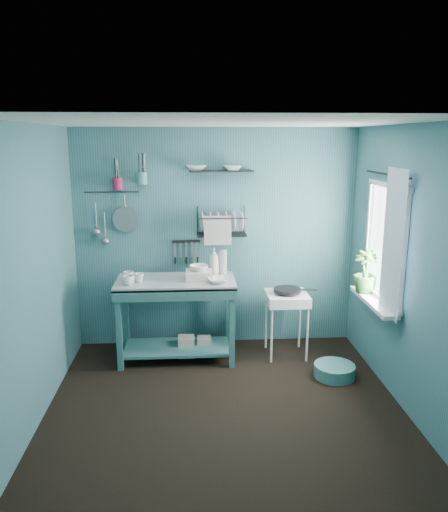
{
  "coord_description": "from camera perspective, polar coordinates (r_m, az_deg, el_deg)",
  "views": [
    {
      "loc": [
        -0.28,
        -4.12,
        2.37
      ],
      "look_at": [
        0.05,
        0.85,
        1.2
      ],
      "focal_mm": 35.0,
      "sensor_mm": 36.0,
      "label": 1
    }
  ],
  "objects": [
    {
      "name": "dish_rack",
      "position": [
        5.57,
        -0.29,
        3.99
      ],
      "size": [
        0.55,
        0.25,
        0.32
      ],
      "primitive_type": "cube",
      "rotation": [
        0.0,
        0.0,
        0.02
      ],
      "color": "black",
      "rests_on": "wall_back"
    },
    {
      "name": "wall_front",
      "position": [
        2.86,
        2.11,
        -9.82
      ],
      "size": [
        3.2,
        0.0,
        3.2
      ],
      "primitive_type": "plane",
      "rotation": [
        -1.57,
        0.0,
        0.0
      ],
      "color": "#36676F",
      "rests_on": "ground"
    },
    {
      "name": "floor_basin",
      "position": [
        5.34,
        12.51,
        -12.68
      ],
      "size": [
        0.42,
        0.42,
        0.13
      ],
      "primitive_type": "cylinder",
      "color": "teal",
      "rests_on": "floor"
    },
    {
      "name": "mug_right",
      "position": [
        5.4,
        -10.86,
        -2.27
      ],
      "size": [
        0.17,
        0.17,
        0.1
      ],
      "primitive_type": "imported",
      "rotation": [
        0.0,
        0.0,
        1.05
      ],
      "color": "white",
      "rests_on": "work_counter"
    },
    {
      "name": "ceiling",
      "position": [
        4.13,
        0.08,
        15.03
      ],
      "size": [
        3.2,
        3.2,
        0.0
      ],
      "primitive_type": "plane",
      "rotation": [
        3.14,
        0.0,
        0.0
      ],
      "color": "silver",
      "rests_on": "ground"
    },
    {
      "name": "hotplate_stand",
      "position": [
        5.65,
        7.12,
        -7.74
      ],
      "size": [
        0.52,
        0.52,
        0.72
      ],
      "primitive_type": "cube",
      "rotation": [
        0.0,
        0.0,
        0.18
      ],
      "color": "white",
      "rests_on": "floor"
    },
    {
      "name": "wall_right",
      "position": [
        4.66,
        20.11,
        -1.5
      ],
      "size": [
        0.0,
        3.0,
        3.0
      ],
      "primitive_type": "plane",
      "rotation": [
        1.57,
        0.0,
        -1.57
      ],
      "color": "#36676F",
      "rests_on": "ground"
    },
    {
      "name": "mug_mid",
      "position": [
        5.33,
        -9.66,
        -2.45
      ],
      "size": [
        0.14,
        0.14,
        0.09
      ],
      "primitive_type": "imported",
      "rotation": [
        0.0,
        0.0,
        0.52
      ],
      "color": "white",
      "rests_on": "work_counter"
    },
    {
      "name": "colander",
      "position": [
        5.69,
        -11.2,
        4.12
      ],
      "size": [
        0.28,
        0.03,
        0.28
      ],
      "primitive_type": "cylinder",
      "rotation": [
        1.54,
        0.0,
        0.0
      ],
      "color": "gray",
      "rests_on": "wall_back"
    },
    {
      "name": "work_counter",
      "position": [
        5.51,
        -5.44,
        -7.22
      ],
      "size": [
        1.28,
        0.65,
        0.9
      ],
      "primitive_type": "cube",
      "rotation": [
        0.0,
        0.0,
        -0.01
      ],
      "color": "#32696A",
      "rests_on": "floor"
    },
    {
      "name": "wash_tub",
      "position": [
        5.34,
        -2.87,
        -2.21
      ],
      "size": [
        0.28,
        0.22,
        0.1
      ],
      "primitive_type": "cube",
      "color": "silver",
      "rests_on": "work_counter"
    },
    {
      "name": "windowsill",
      "position": [
        5.14,
        16.71,
        -5.01
      ],
      "size": [
        0.16,
        0.95,
        0.04
      ],
      "primitive_type": "cube",
      "color": "white",
      "rests_on": "wall_right"
    },
    {
      "name": "utensil_cup_magenta",
      "position": [
        5.62,
        -12.06,
        8.09
      ],
      "size": [
        0.11,
        0.11,
        0.13
      ],
      "primitive_type": "cylinder",
      "color": "maroon",
      "rests_on": "wall_back"
    },
    {
      "name": "soap_bottle",
      "position": [
        5.53,
        -1.16,
        -0.59
      ],
      "size": [
        0.11,
        0.12,
        0.3
      ],
      "primitive_type": "imported",
      "color": "silver",
      "rests_on": "work_counter"
    },
    {
      "name": "curtain",
      "position": [
        4.72,
        18.69,
        1.28
      ],
      "size": [
        0.0,
        1.35,
        1.35
      ],
      "primitive_type": "plane",
      "rotation": [
        1.57,
        0.0,
        1.57
      ],
      "color": "white",
      "rests_on": "wall_right"
    },
    {
      "name": "utensil_cup_teal",
      "position": [
        5.58,
        -9.33,
        8.75
      ],
      "size": [
        0.11,
        0.11,
        0.13
      ],
      "primitive_type": "cylinder",
      "color": "teal",
      "rests_on": "wall_back"
    },
    {
      "name": "ladle_inner",
      "position": [
        5.74,
        -13.47,
        3.39
      ],
      "size": [
        0.01,
        0.01,
        0.3
      ],
      "primitive_type": "cylinder",
      "color": "gray",
      "rests_on": "wall_back"
    },
    {
      "name": "wall_left",
      "position": [
        4.47,
        -20.87,
        -2.18
      ],
      "size": [
        0.0,
        3.0,
        3.0
      ],
      "primitive_type": "plane",
      "rotation": [
        1.57,
        0.0,
        1.57
      ],
      "color": "#36676F",
      "rests_on": "ground"
    },
    {
      "name": "floor",
      "position": [
        4.76,
        0.07,
        -16.64
      ],
      "size": [
        3.2,
        3.2,
        0.0
      ],
      "primitive_type": "plane",
      "color": "black",
      "rests_on": "ground"
    },
    {
      "name": "potted_plant",
      "position": [
        5.3,
        15.87,
        -1.72
      ],
      "size": [
        0.32,
        0.32,
        0.44
      ],
      "primitive_type": "imported",
      "rotation": [
        0.0,
        0.0,
        -0.43
      ],
      "color": "#31692A",
      "rests_on": "windowsill"
    },
    {
      "name": "window_glass",
      "position": [
        5.03,
        18.06,
        1.44
      ],
      "size": [
        0.0,
        1.1,
        1.1
      ],
      "primitive_type": "plane",
      "rotation": [
        1.57,
        0.0,
        1.57
      ],
      "color": "white",
      "rests_on": "wall_right"
    },
    {
      "name": "mug_left",
      "position": [
        5.24,
        -10.86,
        -2.74
      ],
      "size": [
        0.12,
        0.12,
        0.1
      ],
      "primitive_type": "imported",
      "color": "white",
      "rests_on": "work_counter"
    },
    {
      "name": "curtain_rod",
      "position": [
        4.93,
        18.11,
        8.86
      ],
      "size": [
        0.02,
        1.05,
        0.02
      ],
      "primitive_type": "cylinder",
      "rotation": [
        1.57,
        0.0,
        0.0
      ],
      "color": "black",
      "rests_on": "wall_right"
    },
    {
      "name": "wall_back",
      "position": [
        5.74,
        -0.92,
        1.96
      ],
      "size": [
        3.2,
        0.0,
        3.2
      ],
      "primitive_type": "plane",
      "rotation": [
        1.57,
        0.0,
        0.0
      ],
      "color": "#36676F",
      "rests_on": "ground"
    },
    {
      "name": "frying_pan",
      "position": [
        5.52,
        7.24,
        -3.89
      ],
      "size": [
        0.3,
        0.3,
        0.03
      ],
      "primitive_type": "cylinder",
      "color": "black",
      "rests_on": "hotplate_stand"
    },
    {
      "name": "water_bottle",
      "position": [
        5.56,
        -0.14,
        -0.62
      ],
      "size": [
        0.09,
        0.09,
        0.28
      ],
      "primitive_type": "cylinder",
      "color": "#A9B3BC",
      "rests_on": "work_counter"
    },
    {
      "name": "hook_rail",
      "position": [
        5.69,
        -12.74,
        7.15
      ],
      "size": [
        0.6,
        0.01,
        0.01
      ],
      "primitive_type": "cylinder",
      "rotation": [
        0.0,
        1.57,
        0.0
      ],
      "color": "black",
      "rests_on": "wall_back"
    },
    {
      "name": "storage_tin_large",
      "position": [
        5.68,
        -4.32,
        -10.25
      ],
      "size": [
        0.18,
        0.18,
        0.22
      ],
      "primitive_type": "cube",
      "color": "tan",
      "rests_on": "floor"
    },
    {
      "name": "counter_bowl",
      "position": [
        5.23,
        -0.65,
        -2.8
      ],
      "size": [
        0.22,
        0.22,
        0.05
      ],
      "primitive_type": "imported",
      "color": "white",
      "rests_on": "work_counter"
    },
    {
      "name": "storage_tin_small",
      "position": [
        5.72,
        -2.28,
        -10.19
      ],
      "size": [
        0.15,
        0.15,
        0.2
      ],
      "primitive_type": "cube",
      "color": "tan",
      "rests_on": "floor"
    },
    {
      "name": "shelf_bowl_right",
      "position": [
        5.54,
        1.01,
        10.27
      ],
      "size": [
        0.23,
        0.23,
        0.05
      ],
      "primitive_type": "imported",
      "rotation": [
        0.0,
        0.0,
        -0.07
      ],
      "color": "white",
      "rests_on": "upper_shelf"
    },
    {
      "name": "ladle_outer",
      "position": [
        5.74,
        -14.43,
        4.39
      ],
      "size": [
        0.01,
        0.01,
        0.3
      ],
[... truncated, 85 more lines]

